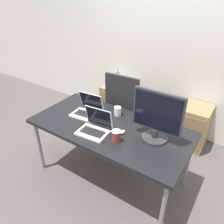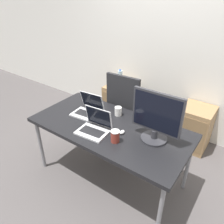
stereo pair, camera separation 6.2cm
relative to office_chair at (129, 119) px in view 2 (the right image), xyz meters
The scene contains 13 objects.
ground_plane 0.80m from the office_chair, 76.71° to the right, with size 14.00×14.00×0.00m, color #514C4C.
wall_back 1.16m from the office_chair, 78.37° to the left, with size 10.00×0.05×2.60m.
desk 0.72m from the office_chair, 76.71° to the right, with size 1.68×0.82×0.73m.
office_chair is the anchor object (origin of this frame).
cabinet_left 0.72m from the office_chair, 134.42° to the left, with size 0.41×0.43×0.61m.
cabinet_right 0.92m from the office_chair, 33.66° to the left, with size 0.41×0.43×0.61m.
water_bottle 0.77m from the office_chair, 134.29° to the left, with size 0.07×0.07×0.28m.
laptop_left 0.90m from the office_chair, 84.13° to the right, with size 0.32×0.28×0.23m.
laptop_right 0.72m from the office_chair, 108.80° to the right, with size 0.32×0.30×0.23m.
monitor 1.03m from the office_chair, 43.19° to the right, with size 0.48×0.25×0.49m.
mouse 0.83m from the office_chair, 64.25° to the right, with size 0.04×0.07×0.03m.
coffee_cup_white 0.56m from the office_chair, 76.56° to the right, with size 0.08×0.08×0.10m.
coffee_cup_brown 0.98m from the office_chair, 67.30° to the right, with size 0.09×0.09×0.12m.
Camera 2 is at (1.13, -1.53, 2.02)m, focal length 35.00 mm.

